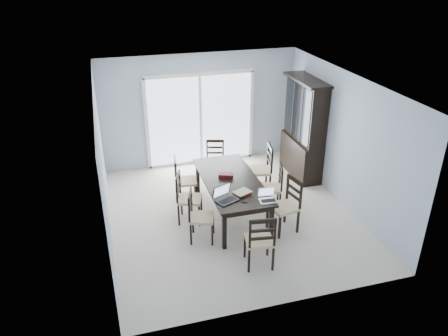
# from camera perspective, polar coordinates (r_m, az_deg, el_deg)

# --- Properties ---
(floor) EXTENTS (5.00, 5.00, 0.00)m
(floor) POSITION_cam_1_polar(r_m,az_deg,el_deg) (8.47, 0.91, -6.07)
(floor) COLOR beige
(floor) RESTS_ON ground
(ceiling) EXTENTS (5.00, 5.00, 0.00)m
(ceiling) POSITION_cam_1_polar(r_m,az_deg,el_deg) (7.41, 1.06, 11.19)
(ceiling) COLOR white
(ceiling) RESTS_ON back_wall
(back_wall) EXTENTS (4.50, 0.02, 2.60)m
(back_wall) POSITION_cam_1_polar(r_m,az_deg,el_deg) (10.11, -3.16, 7.57)
(back_wall) COLOR #A4B2C4
(back_wall) RESTS_ON floor
(wall_left) EXTENTS (0.02, 5.00, 2.60)m
(wall_left) POSITION_cam_1_polar(r_m,az_deg,el_deg) (7.57, -15.56, -0.00)
(wall_left) COLOR #A4B2C4
(wall_left) RESTS_ON floor
(wall_right) EXTENTS (0.02, 5.00, 2.60)m
(wall_right) POSITION_cam_1_polar(r_m,az_deg,el_deg) (8.72, 15.30, 3.57)
(wall_right) COLOR #A4B2C4
(wall_right) RESTS_ON floor
(balcony) EXTENTS (4.50, 2.00, 0.10)m
(balcony) POSITION_cam_1_polar(r_m,az_deg,el_deg) (11.50, -4.12, 2.71)
(balcony) COLOR gray
(balcony) RESTS_ON ground
(railing) EXTENTS (4.50, 0.06, 1.10)m
(railing) POSITION_cam_1_polar(r_m,az_deg,el_deg) (12.20, -5.21, 7.09)
(railing) COLOR #99999E
(railing) RESTS_ON balcony
(dining_table) EXTENTS (1.00, 2.20, 0.75)m
(dining_table) POSITION_cam_1_polar(r_m,az_deg,el_deg) (8.13, 0.95, -2.05)
(dining_table) COLOR black
(dining_table) RESTS_ON floor
(china_hutch) EXTENTS (0.50, 1.38, 2.20)m
(china_hutch) POSITION_cam_1_polar(r_m,az_deg,el_deg) (9.72, 10.34, 4.96)
(china_hutch) COLOR black
(china_hutch) RESTS_ON floor
(sliding_door) EXTENTS (2.52, 0.05, 2.18)m
(sliding_door) POSITION_cam_1_polar(r_m,az_deg,el_deg) (10.15, -3.10, 6.39)
(sliding_door) COLOR silver
(sliding_door) RESTS_ON floor
(chair_left_near) EXTENTS (0.52, 0.51, 1.08)m
(chair_left_near) POSITION_cam_1_polar(r_m,az_deg,el_deg) (7.50, -3.60, -5.63)
(chair_left_near) COLOR black
(chair_left_near) RESTS_ON floor
(chair_left_mid) EXTENTS (0.54, 0.53, 1.11)m
(chair_left_mid) POSITION_cam_1_polar(r_m,az_deg,el_deg) (8.03, -5.19, -3.21)
(chair_left_mid) COLOR black
(chair_left_mid) RESTS_ON floor
(chair_left_far) EXTENTS (0.46, 0.45, 1.08)m
(chair_left_far) POSITION_cam_1_polar(r_m,az_deg,el_deg) (8.68, -5.61, -0.99)
(chair_left_far) COLOR black
(chair_left_far) RESTS_ON floor
(chair_right_near) EXTENTS (0.53, 0.52, 1.16)m
(chair_right_near) POSITION_cam_1_polar(r_m,az_deg,el_deg) (7.82, 8.40, -4.08)
(chair_right_near) COLOR black
(chair_right_near) RESTS_ON floor
(chair_right_mid) EXTENTS (0.50, 0.49, 1.04)m
(chair_right_mid) POSITION_cam_1_polar(r_m,az_deg,el_deg) (8.50, 6.72, -1.84)
(chair_right_mid) COLOR black
(chair_right_mid) RESTS_ON floor
(chair_right_far) EXTENTS (0.54, 0.53, 1.20)m
(chair_right_far) POSITION_cam_1_polar(r_m,az_deg,el_deg) (9.01, 5.24, 0.55)
(chair_right_far) COLOR black
(chair_right_far) RESTS_ON floor
(chair_end_near) EXTENTS (0.48, 0.49, 1.13)m
(chair_end_near) POSITION_cam_1_polar(r_m,az_deg,el_deg) (6.84, 4.81, -8.88)
(chair_end_near) COLOR black
(chair_end_near) RESTS_ON floor
(chair_end_far) EXTENTS (0.49, 0.49, 1.04)m
(chair_end_far) POSITION_cam_1_polar(r_m,az_deg,el_deg) (9.53, -1.17, 1.57)
(chair_end_far) COLOR black
(chair_end_far) RESTS_ON floor
(laptop_dark) EXTENTS (0.44, 0.38, 0.25)m
(laptop_dark) POSITION_cam_1_polar(r_m,az_deg,el_deg) (7.39, 0.41, -3.90)
(laptop_dark) COLOR black
(laptop_dark) RESTS_ON dining_table
(laptop_silver) EXTENTS (0.31, 0.23, 0.21)m
(laptop_silver) POSITION_cam_1_polar(r_m,az_deg,el_deg) (7.43, 5.80, -3.98)
(laptop_silver) COLOR silver
(laptop_silver) RESTS_ON dining_table
(book_stack) EXTENTS (0.36, 0.32, 0.05)m
(book_stack) POSITION_cam_1_polar(r_m,az_deg,el_deg) (7.62, 2.37, -3.25)
(book_stack) COLOR maroon
(book_stack) RESTS_ON dining_table
(cell_phone) EXTENTS (0.11, 0.09, 0.01)m
(cell_phone) POSITION_cam_1_polar(r_m,az_deg,el_deg) (7.39, 2.68, -4.47)
(cell_phone) COLOR black
(cell_phone) RESTS_ON dining_table
(game_box) EXTENTS (0.31, 0.22, 0.07)m
(game_box) POSITION_cam_1_polar(r_m,az_deg,el_deg) (8.18, 0.27, -0.96)
(game_box) COLOR #440D0D
(game_box) RESTS_ON dining_table
(hot_tub) EXTENTS (1.92, 1.74, 0.93)m
(hot_tub) POSITION_cam_1_polar(r_m,az_deg,el_deg) (11.18, -7.49, 4.71)
(hot_tub) COLOR brown
(hot_tub) RESTS_ON balcony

